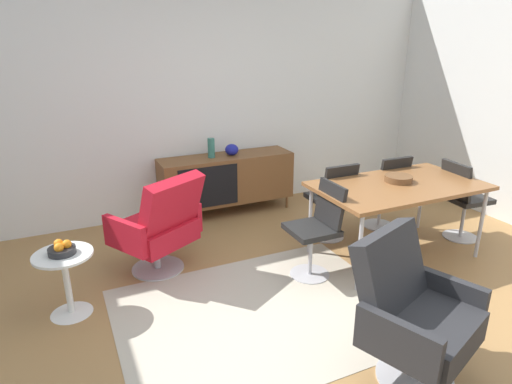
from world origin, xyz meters
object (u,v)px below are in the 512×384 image
(dining_table, at_px, (399,188))
(dining_chair_near_window, at_px, (318,226))
(vase_cobalt, at_px, (232,150))
(wooden_bowl_on_table, at_px, (398,179))
(dining_chair_back_left, at_px, (333,198))
(lounge_chair_red, at_px, (160,225))
(sideboard, at_px, (227,178))
(side_table_round, at_px, (66,277))
(vase_sculptural_dark, at_px, (211,148))
(fruit_bowl, at_px, (62,249))
(dining_chair_far_end, at_px, (462,197))
(dining_chair_back_right, at_px, (386,189))
(armchair_black_shell, at_px, (412,311))

(dining_table, height_order, dining_chair_near_window, dining_chair_near_window)
(vase_cobalt, distance_m, wooden_bowl_on_table, 1.97)
(vase_cobalt, height_order, dining_chair_back_left, dining_chair_back_left)
(dining_chair_back_left, height_order, lounge_chair_red, lounge_chair_red)
(sideboard, height_order, side_table_round, sideboard)
(vase_sculptural_dark, xyz_separation_m, fruit_bowl, (-1.70, -1.45, -0.27))
(dining_chair_far_end, distance_m, dining_chair_back_right, 0.77)
(dining_chair_near_window, height_order, dining_chair_back_left, same)
(vase_cobalt, distance_m, side_table_round, 2.48)
(dining_chair_near_window, distance_m, dining_chair_back_left, 0.78)
(dining_chair_back_right, bearing_deg, dining_chair_back_left, -180.00)
(wooden_bowl_on_table, bearing_deg, dining_chair_back_left, 128.40)
(wooden_bowl_on_table, height_order, dining_chair_back_left, dining_chair_back_left)
(vase_sculptural_dark, height_order, wooden_bowl_on_table, vase_sculptural_dark)
(lounge_chair_red, relative_size, armchair_black_shell, 1.00)
(sideboard, height_order, dining_chair_back_right, dining_chair_back_right)
(dining_table, bearing_deg, lounge_chair_red, 163.62)
(vase_sculptural_dark, height_order, dining_chair_far_end, vase_sculptural_dark)
(vase_cobalt, bearing_deg, dining_chair_far_end, -42.38)
(sideboard, relative_size, side_table_round, 3.08)
(vase_cobalt, distance_m, fruit_bowl, 2.45)
(vase_cobalt, bearing_deg, dining_chair_near_window, -86.19)
(armchair_black_shell, relative_size, side_table_round, 1.82)
(vase_sculptural_dark, bearing_deg, dining_chair_near_window, -77.92)
(fruit_bowl, bearing_deg, dining_chair_far_end, -4.08)
(dining_chair_back_left, relative_size, armchair_black_shell, 0.90)
(dining_chair_back_right, bearing_deg, fruit_bowl, -175.17)
(lounge_chair_red, distance_m, fruit_bowl, 0.89)
(fruit_bowl, bearing_deg, sideboard, 37.68)
(sideboard, height_order, fruit_bowl, sideboard)
(lounge_chair_red, distance_m, armchair_black_shell, 2.25)
(dining_chair_far_end, xyz_separation_m, lounge_chair_red, (-3.04, 0.63, -0.00))
(fruit_bowl, bearing_deg, vase_cobalt, 36.64)
(dining_chair_far_end, xyz_separation_m, armchair_black_shell, (-1.94, -1.34, -0.00))
(wooden_bowl_on_table, bearing_deg, vase_cobalt, 122.09)
(side_table_round, bearing_deg, dining_chair_near_window, -7.69)
(dining_chair_back_left, bearing_deg, dining_chair_near_window, -133.90)
(dining_chair_far_end, xyz_separation_m, dining_chair_back_right, (-0.54, 0.55, 0.00))
(vase_cobalt, bearing_deg, wooden_bowl_on_table, -57.91)
(sideboard, height_order, vase_cobalt, vase_cobalt)
(dining_chair_far_end, bearing_deg, dining_chair_near_window, -179.83)
(dining_table, xyz_separation_m, dining_chair_near_window, (-0.89, -0.00, -0.23))
(wooden_bowl_on_table, bearing_deg, dining_chair_near_window, -176.21)
(dining_chair_far_end, xyz_separation_m, side_table_round, (-3.85, 0.27, -0.15))
(dining_chair_far_end, height_order, side_table_round, dining_chair_far_end)
(wooden_bowl_on_table, distance_m, lounge_chair_red, 2.28)
(dining_chair_back_left, height_order, armchair_black_shell, armchair_black_shell)
(dining_table, bearing_deg, dining_chair_far_end, 0.31)
(sideboard, relative_size, vase_cobalt, 10.11)
(dining_table, bearing_deg, wooden_bowl_on_table, 54.58)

